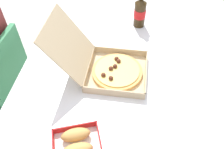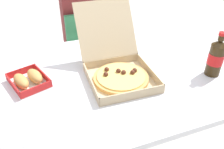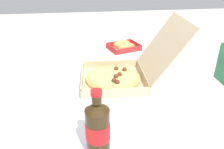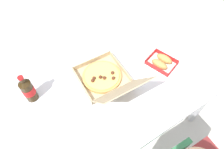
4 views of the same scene
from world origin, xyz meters
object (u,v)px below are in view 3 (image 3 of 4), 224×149
Objects in this scene: cola_bottle at (98,128)px; bread_side_box at (124,46)px; pizza_box_open at (122,73)px; paper_menu at (79,48)px.

bread_side_box is at bearing 164.97° from cola_bottle.
pizza_box_open reaches higher than cola_bottle.
paper_menu is at bearing -157.01° from pizza_box_open.
pizza_box_open is 2.18× the size of cola_bottle.
pizza_box_open is 2.33× the size of paper_menu.
pizza_box_open is 0.47m from cola_bottle.
paper_menu is (-0.07, -0.29, -0.02)m from bread_side_box.
pizza_box_open is 0.43m from bread_side_box.
cola_bottle is at bearing -15.03° from bread_side_box.
pizza_box_open is at bearing -11.34° from bread_side_box.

